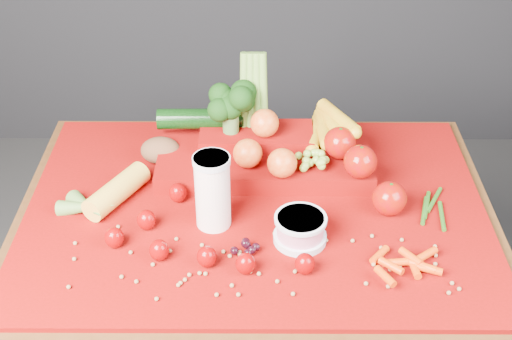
{
  "coord_description": "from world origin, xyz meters",
  "views": [
    {
      "loc": [
        0.01,
        -1.3,
        1.76
      ],
      "look_at": [
        0.0,
        0.02,
        0.85
      ],
      "focal_mm": 50.0,
      "sensor_mm": 36.0,
      "label": 1
    }
  ],
  "objects_px": {
    "yogurt_bowl": "(300,228)",
    "produce_mound": "(275,149)",
    "table": "(256,242)",
    "milk_glass": "(213,189)"
  },
  "relations": [
    {
      "from": "milk_glass",
      "to": "produce_mound",
      "type": "bearing_deg",
      "value": 57.0
    },
    {
      "from": "yogurt_bowl",
      "to": "milk_glass",
      "type": "bearing_deg",
      "value": 162.76
    },
    {
      "from": "milk_glass",
      "to": "produce_mound",
      "type": "xyz_separation_m",
      "value": [
        0.14,
        0.21,
        -0.04
      ]
    },
    {
      "from": "produce_mound",
      "to": "table",
      "type": "bearing_deg",
      "value": -106.63
    },
    {
      "from": "milk_glass",
      "to": "yogurt_bowl",
      "type": "height_order",
      "value": "milk_glass"
    },
    {
      "from": "table",
      "to": "yogurt_bowl",
      "type": "xyz_separation_m",
      "value": [
        0.1,
        -0.12,
        0.14
      ]
    },
    {
      "from": "yogurt_bowl",
      "to": "produce_mound",
      "type": "xyz_separation_m",
      "value": [
        -0.05,
        0.27,
        0.03
      ]
    },
    {
      "from": "table",
      "to": "produce_mound",
      "type": "xyz_separation_m",
      "value": [
        0.05,
        0.15,
        0.17
      ]
    },
    {
      "from": "table",
      "to": "produce_mound",
      "type": "relative_size",
      "value": 1.87
    },
    {
      "from": "table",
      "to": "produce_mound",
      "type": "distance_m",
      "value": 0.23
    }
  ]
}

